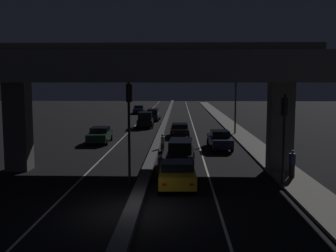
% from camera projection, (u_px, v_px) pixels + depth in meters
% --- Properties ---
extents(ground_plane, '(200.00, 200.00, 0.00)m').
position_uv_depth(ground_plane, '(134.00, 212.00, 17.08)').
color(ground_plane, black).
extents(lane_line_left_inner, '(0.12, 126.00, 0.00)m').
position_uv_depth(lane_line_left_inner, '(136.00, 125.00, 51.96)').
color(lane_line_left_inner, beige).
rests_on(lane_line_left_inner, ground_plane).
extents(lane_line_right_inner, '(0.12, 126.00, 0.00)m').
position_uv_depth(lane_line_right_inner, '(193.00, 125.00, 51.74)').
color(lane_line_right_inner, beige).
rests_on(lane_line_right_inner, ground_plane).
extents(median_divider, '(0.66, 126.00, 0.34)m').
position_uv_depth(median_divider, '(164.00, 124.00, 51.83)').
color(median_divider, '#4C4C51').
rests_on(median_divider, ground_plane).
extents(sidewalk_right, '(2.15, 126.00, 0.15)m').
position_uv_depth(sidewalk_right, '(237.00, 131.00, 44.64)').
color(sidewalk_right, slate).
rests_on(sidewalk_right, ground_plane).
extents(elevated_overpass, '(21.69, 12.15, 8.03)m').
position_uv_depth(elevated_overpass, '(148.00, 72.00, 24.37)').
color(elevated_overpass, '#5B5956').
rests_on(elevated_overpass, ground_plane).
extents(traffic_light_left_of_median, '(0.30, 0.49, 5.71)m').
position_uv_depth(traffic_light_left_of_median, '(129.00, 115.00, 21.15)').
color(traffic_light_left_of_median, black).
rests_on(traffic_light_left_of_median, ground_plane).
extents(traffic_light_right_of_median, '(0.30, 0.49, 5.00)m').
position_uv_depth(traffic_light_right_of_median, '(284.00, 124.00, 20.97)').
color(traffic_light_right_of_median, black).
rests_on(traffic_light_right_of_median, ground_plane).
extents(street_lamp, '(2.30, 0.32, 7.07)m').
position_uv_depth(street_lamp, '(232.00, 95.00, 41.68)').
color(street_lamp, '#2D2D30').
rests_on(street_lamp, ground_plane).
extents(car_taxi_yellow_lead, '(2.12, 4.26, 1.41)m').
position_uv_depth(car_taxi_yellow_lead, '(177.00, 173.00, 21.09)').
color(car_taxi_yellow_lead, gold).
rests_on(car_taxi_yellow_lead, ground_plane).
extents(car_black_second, '(2.05, 4.25, 1.66)m').
position_uv_depth(car_black_second, '(181.00, 151.00, 27.00)').
color(car_black_second, black).
rests_on(car_black_second, ground_plane).
extents(car_dark_blue_third, '(1.94, 4.79, 1.57)m').
position_uv_depth(car_dark_blue_third, '(220.00, 140.00, 33.18)').
color(car_dark_blue_third, '#141938').
rests_on(car_dark_blue_third, ground_plane).
extents(car_black_fourth, '(1.97, 4.40, 1.39)m').
position_uv_depth(car_black_fourth, '(180.00, 130.00, 40.53)').
color(car_black_fourth, black).
rests_on(car_black_fourth, ground_plane).
extents(car_dark_green_lead_oncoming, '(2.03, 4.45, 1.46)m').
position_uv_depth(car_dark_green_lead_oncoming, '(100.00, 135.00, 36.42)').
color(car_dark_green_lead_oncoming, black).
rests_on(car_dark_green_lead_oncoming, ground_plane).
extents(car_black_second_oncoming, '(2.10, 4.23, 1.94)m').
position_uv_depth(car_black_second_oncoming, '(145.00, 119.00, 48.70)').
color(car_black_second_oncoming, black).
rests_on(car_black_second_oncoming, ground_plane).
extents(car_dark_green_third_oncoming, '(2.02, 4.42, 1.72)m').
position_uv_depth(car_dark_green_third_oncoming, '(153.00, 115.00, 57.17)').
color(car_dark_green_third_oncoming, black).
rests_on(car_dark_green_third_oncoming, ground_plane).
extents(car_dark_blue_fourth_oncoming, '(2.10, 4.84, 1.43)m').
position_uv_depth(car_dark_blue_fourth_oncoming, '(139.00, 109.00, 70.42)').
color(car_dark_blue_fourth_oncoming, '#141938').
rests_on(car_dark_blue_fourth_oncoming, ground_plane).
extents(motorcycle_red_filtering_near, '(0.32, 1.93, 1.38)m').
position_uv_depth(motorcycle_red_filtering_near, '(160.00, 167.00, 23.33)').
color(motorcycle_red_filtering_near, black).
rests_on(motorcycle_red_filtering_near, ground_plane).
extents(motorcycle_black_filtering_mid, '(0.33, 1.79, 1.51)m').
position_uv_depth(motorcycle_black_filtering_mid, '(163.00, 144.00, 31.49)').
color(motorcycle_black_filtering_mid, black).
rests_on(motorcycle_black_filtering_mid, ground_plane).
extents(pedestrian_on_sidewalk, '(0.37, 0.37, 1.59)m').
position_uv_depth(pedestrian_on_sidewalk, '(292.00, 164.00, 22.62)').
color(pedestrian_on_sidewalk, '#2D261E').
rests_on(pedestrian_on_sidewalk, sidewalk_right).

